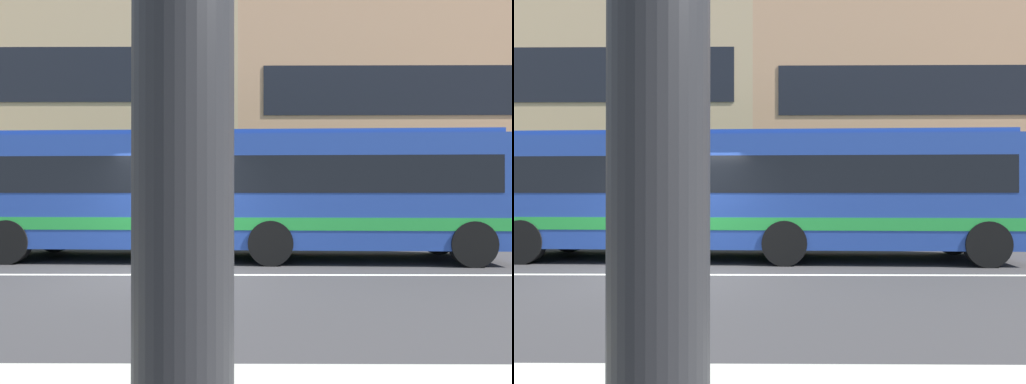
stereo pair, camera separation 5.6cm
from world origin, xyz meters
The scene contains 6 objects.
ground_plane centered at (0.00, 0.00, 0.00)m, with size 160.00×160.00×0.00m, color #343334.
lane_centre_line centered at (0.00, 0.00, 0.00)m, with size 60.00×0.16×0.01m, color silver.
hedge_row_far centered at (-0.97, 6.21, 0.48)m, with size 20.35×1.10×0.95m, color #1E5724.
apartment_block_left centered at (-8.12, 14.49, 5.46)m, with size 18.47×9.66×10.92m.
apartment_block_right centered at (13.79, 14.49, 4.91)m, with size 25.36×9.66×9.81m.
transit_bus centered at (1.48, 2.44, 1.68)m, with size 12.43×3.05×3.05m.
Camera 2 is at (2.02, -9.50, 1.57)m, focal length 34.14 mm.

